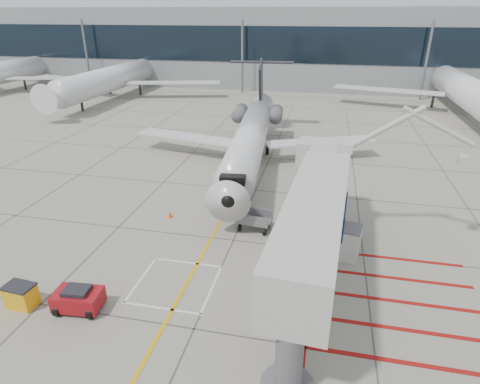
% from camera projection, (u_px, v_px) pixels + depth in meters
% --- Properties ---
extents(ground_plane, '(260.00, 260.00, 0.00)m').
position_uv_depth(ground_plane, '(217.00, 277.00, 21.98)').
color(ground_plane, '#9F9C89').
rests_on(ground_plane, ground).
extents(regional_jet, '(27.35, 33.19, 8.15)m').
position_uv_depth(regional_jet, '(247.00, 129.00, 34.44)').
color(regional_jet, silver).
rests_on(regional_jet, ground_plane).
extents(jet_bridge, '(9.79, 18.62, 7.23)m').
position_uv_depth(jet_bridge, '(313.00, 231.00, 19.42)').
color(jet_bridge, beige).
rests_on(jet_bridge, ground_plane).
extents(pushback_tug, '(2.34, 1.59, 1.30)m').
position_uv_depth(pushback_tug, '(78.00, 298.00, 19.39)').
color(pushback_tug, '#A10F17').
rests_on(pushback_tug, ground_plane).
extents(spill_bin, '(1.46, 1.03, 1.21)m').
position_uv_depth(spill_bin, '(21.00, 295.00, 19.66)').
color(spill_bin, '#FAB20D').
rests_on(spill_bin, ground_plane).
extents(baggage_cart, '(2.33, 1.64, 1.37)m').
position_uv_depth(baggage_cart, '(254.00, 220.00, 26.55)').
color(baggage_cart, '#5B5B60').
rests_on(baggage_cart, ground_plane).
extents(ground_power_unit, '(2.71, 1.88, 1.97)m').
position_uv_depth(ground_power_unit, '(338.00, 240.00, 23.69)').
color(ground_power_unit, beige).
rests_on(ground_power_unit, ground_plane).
extents(cone_nose, '(0.34, 0.34, 0.47)m').
position_uv_depth(cone_nose, '(170.00, 214.00, 28.31)').
color(cone_nose, '#FD590D').
rests_on(cone_nose, ground_plane).
extents(cone_side, '(0.37, 0.37, 0.52)m').
position_uv_depth(cone_side, '(235.00, 209.00, 28.99)').
color(cone_side, '#FF430D').
rests_on(cone_side, ground_plane).
extents(terminal_building, '(180.00, 28.00, 14.00)m').
position_uv_depth(terminal_building, '(357.00, 46.00, 79.49)').
color(terminal_building, gray).
rests_on(terminal_building, ground_plane).
extents(terminal_glass_band, '(180.00, 0.10, 6.00)m').
position_uv_depth(terminal_glass_band, '(362.00, 46.00, 66.57)').
color(terminal_glass_band, black).
rests_on(terminal_glass_band, ground_plane).
extents(bg_aircraft_b, '(34.36, 38.17, 11.45)m').
position_uv_depth(bg_aircraft_b, '(116.00, 61.00, 66.30)').
color(bg_aircraft_b, silver).
rests_on(bg_aircraft_b, ground_plane).
extents(bg_aircraft_c, '(35.25, 39.17, 11.75)m').
position_uv_depth(bg_aircraft_c, '(465.00, 70.00, 55.97)').
color(bg_aircraft_c, silver).
rests_on(bg_aircraft_c, ground_plane).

